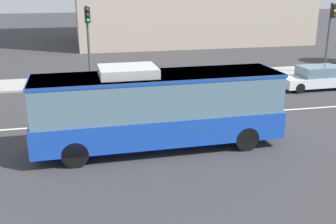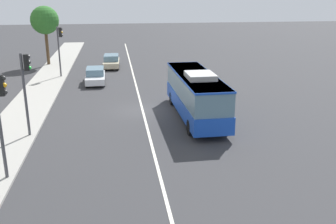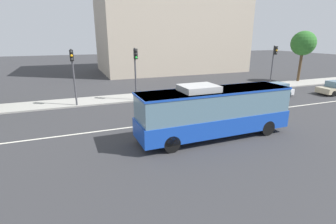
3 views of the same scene
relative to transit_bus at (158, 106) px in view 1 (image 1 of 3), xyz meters
The scene contains 7 objects.
ground_plane 4.65m from the transit_bus, 57.51° to the left, with size 160.00×160.00×0.00m, color #333335.
sidewalk_kerb 12.59m from the transit_bus, 79.36° to the left, with size 80.00×3.37×0.14m, color #9E9B93.
lane_centre_line 4.65m from the transit_bus, 57.51° to the left, with size 76.00×0.16×0.01m, color silver.
transit_bus is the anchor object (origin of this frame).
sedan_white 14.02m from the transit_bus, 32.33° to the left, with size 4.53×1.87×1.46m.
traffic_light_near_corner 11.20m from the transit_bus, 102.02° to the left, with size 0.34×0.62×5.20m.
traffic_light_far_corner 18.51m from the transit_bus, 36.59° to the left, with size 0.32×0.62×5.20m.
Camera 1 is at (-5.30, -18.98, 6.52)m, focal length 43.48 mm.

